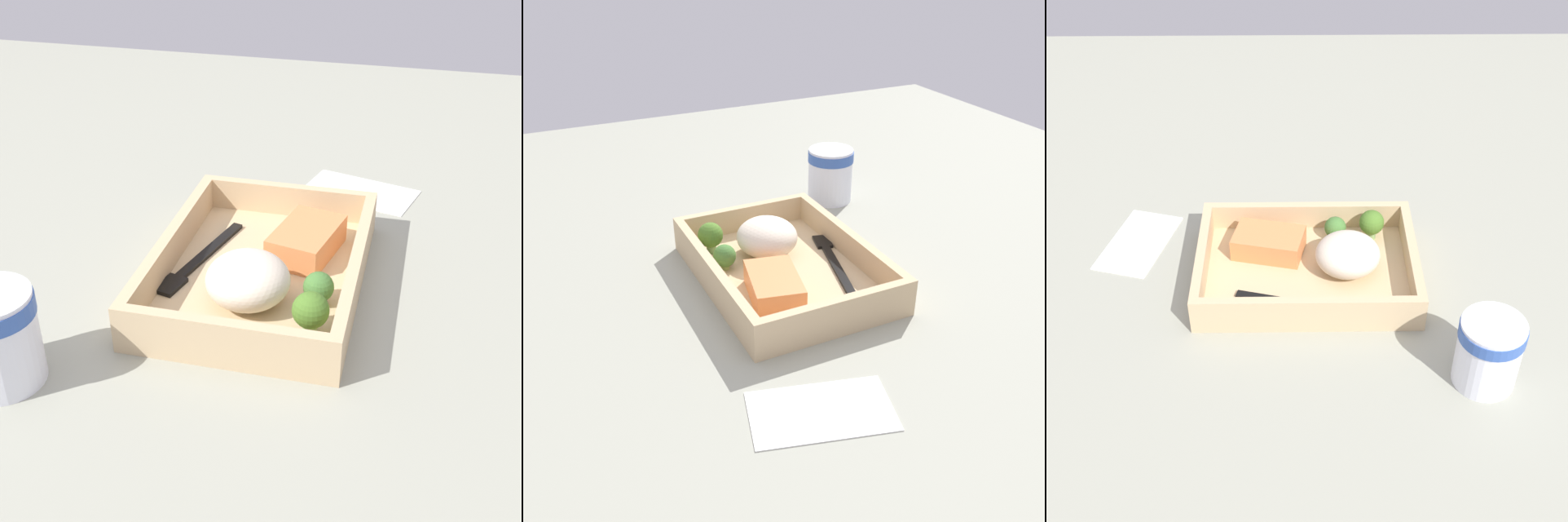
% 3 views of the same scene
% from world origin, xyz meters
% --- Properties ---
extents(ground_plane, '(1.60, 1.60, 0.02)m').
position_xyz_m(ground_plane, '(0.00, 0.00, -0.01)').
color(ground_plane, gray).
extents(takeout_tray, '(0.29, 0.21, 0.01)m').
position_xyz_m(takeout_tray, '(0.00, 0.00, 0.01)').
color(takeout_tray, tan).
rests_on(takeout_tray, ground_plane).
extents(tray_rim, '(0.29, 0.21, 0.04)m').
position_xyz_m(tray_rim, '(0.00, 0.00, 0.03)').
color(tray_rim, tan).
rests_on(tray_rim, takeout_tray).
extents(salmon_fillet, '(0.10, 0.08, 0.03)m').
position_xyz_m(salmon_fillet, '(-0.05, 0.04, 0.03)').
color(salmon_fillet, '#E5854C').
rests_on(salmon_fillet, takeout_tray).
extents(mashed_potatoes, '(0.09, 0.08, 0.05)m').
position_xyz_m(mashed_potatoes, '(0.05, -0.00, 0.04)').
color(mashed_potatoes, beige).
rests_on(mashed_potatoes, takeout_tray).
extents(broccoli_floret_1, '(0.03, 0.03, 0.04)m').
position_xyz_m(broccoli_floret_1, '(0.09, 0.07, 0.04)').
color(broccoli_floret_1, '#769B5C').
rests_on(broccoli_floret_1, takeout_tray).
extents(broccoli_floret_2, '(0.03, 0.03, 0.03)m').
position_xyz_m(broccoli_floret_2, '(0.04, 0.07, 0.03)').
color(broccoli_floret_2, '#7E9D50').
rests_on(broccoli_floret_2, takeout_tray).
extents(fork, '(0.16, 0.05, 0.00)m').
position_xyz_m(fork, '(-0.00, -0.07, 0.01)').
color(fork, black).
rests_on(fork, takeout_tray).
extents(receipt_slip, '(0.11, 0.16, 0.00)m').
position_xyz_m(receipt_slip, '(-0.24, 0.08, 0.00)').
color(receipt_slip, white).
rests_on(receipt_slip, ground_plane).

